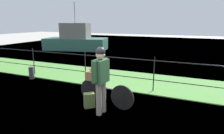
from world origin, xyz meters
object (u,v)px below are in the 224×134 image
object	(u,v)px
bicycle_main	(105,93)
moored_boat_near	(76,40)
wooden_crate	(94,76)
backpack_on_paving	(89,100)
terrier_dog	(94,69)
cyclist_person	(101,75)
mooring_bollard	(32,73)

from	to	relation	value
bicycle_main	moored_boat_near	bearing A→B (deg)	128.00
wooden_crate	backpack_on_paving	distance (m)	0.68
terrier_dog	backpack_on_paving	distance (m)	0.85
wooden_crate	moored_boat_near	xyz separation A→B (m)	(-6.40, 8.62, -0.01)
cyclist_person	mooring_bollard	xyz separation A→B (m)	(-3.90, 1.53, -0.76)
terrier_dog	moored_boat_near	world-z (taller)	moored_boat_near
wooden_crate	cyclist_person	xyz separation A→B (m)	(0.48, -0.51, 0.22)
cyclist_person	moored_boat_near	world-z (taller)	moored_boat_near
terrier_dog	cyclist_person	bearing A→B (deg)	-47.93
moored_boat_near	wooden_crate	bearing A→B (deg)	-53.41
backpack_on_paving	mooring_bollard	bearing A→B (deg)	116.95
wooden_crate	backpack_on_paving	size ratio (longest dim) A/B	0.99
wooden_crate	mooring_bollard	world-z (taller)	wooden_crate
mooring_bollard	cyclist_person	bearing A→B (deg)	-21.39
cyclist_person	moored_boat_near	distance (m)	11.44
mooring_bollard	moored_boat_near	bearing A→B (deg)	111.42
cyclist_person	wooden_crate	bearing A→B (deg)	133.41
bicycle_main	cyclist_person	distance (m)	0.81
wooden_crate	mooring_bollard	size ratio (longest dim) A/B	0.81
bicycle_main	moored_boat_near	size ratio (longest dim) A/B	0.32
backpack_on_paving	mooring_bollard	distance (m)	3.72
bicycle_main	cyclist_person	bearing A→B (deg)	-76.30
backpack_on_paving	wooden_crate	bearing A→B (deg)	55.30
bicycle_main	mooring_bollard	bearing A→B (deg)	164.34
cyclist_person	mooring_bollard	bearing A→B (deg)	158.61
terrier_dog	cyclist_person	xyz separation A→B (m)	(0.46, -0.51, 0.02)
terrier_dog	cyclist_person	size ratio (longest dim) A/B	0.19
cyclist_person	bicycle_main	bearing A→B (deg)	103.70
bicycle_main	mooring_bollard	size ratio (longest dim) A/B	3.45
wooden_crate	terrier_dog	distance (m)	0.20
terrier_dog	moored_boat_near	bearing A→B (deg)	126.69
moored_boat_near	mooring_bollard	bearing A→B (deg)	-68.58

